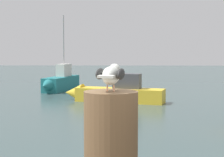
% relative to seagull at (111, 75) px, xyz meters
% --- Properties ---
extents(seagull, '(0.17, 0.39, 0.14)m').
position_rel_seagull_xyz_m(seagull, '(0.00, 0.00, 0.00)').
color(seagull, tan).
rests_on(seagull, mooring_post).
extents(boat_teal, '(2.12, 4.50, 4.85)m').
position_rel_seagull_xyz_m(boat_teal, '(-3.92, 22.04, -1.95)').
color(boat_teal, '#1E7075').
rests_on(boat_teal, ground_plane).
extents(boat_yellow, '(5.30, 2.43, 1.55)m').
position_rel_seagull_xyz_m(boat_yellow, '(-0.43, 17.10, -2.07)').
color(boat_yellow, yellow).
rests_on(boat_yellow, ground_plane).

